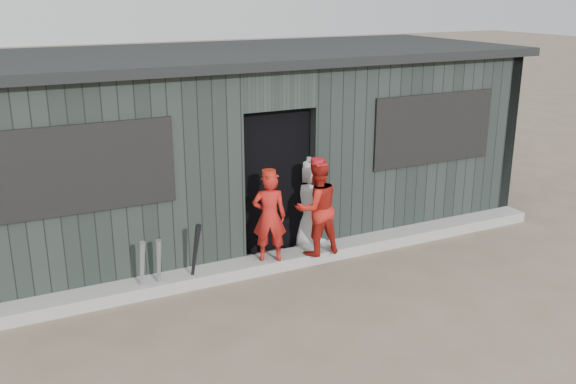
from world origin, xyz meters
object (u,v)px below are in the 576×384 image
bat_mid (159,267)px  player_red_left (269,217)px  bat_left (142,269)px  bat_right (195,256)px  player_red_right (317,208)px  player_grey_back (310,204)px  dugout (236,142)px

bat_mid → player_red_left: size_ratio=0.60×
bat_mid → player_red_left: player_red_left is taller
bat_left → bat_right: bearing=-1.3°
bat_mid → player_red_right: size_ratio=0.56×
player_red_right → bat_left: bearing=-0.8°
bat_right → player_grey_back: (1.82, 0.49, 0.22)m
player_red_right → dugout: bearing=-79.4°
player_red_left → dugout: dugout is taller
bat_mid → player_red_right: bearing=-1.2°
bat_mid → dugout: 2.64m
player_red_left → bat_mid: bearing=23.8°
player_grey_back → bat_mid: bearing=28.2°
bat_right → player_red_right: player_red_right is taller
dugout → bat_left: bearing=-136.8°
bat_right → dugout: size_ratio=0.10×
player_red_left → player_red_right: bearing=-163.9°
player_red_left → dugout: size_ratio=0.14×
bat_right → player_red_left: 1.05m
bat_left → player_grey_back: (2.45, 0.48, 0.28)m
player_red_right → dugout: size_ratio=0.15×
bat_right → player_red_right: bearing=-0.1°
player_grey_back → dugout: (-0.53, 1.32, 0.64)m
player_red_left → player_grey_back: player_red_left is taller
dugout → player_red_right: bearing=-79.0°
bat_left → player_red_right: (2.27, -0.02, 0.40)m
bat_left → bat_mid: bearing=7.8°
dugout → bat_right: bearing=-125.3°
bat_mid → player_red_left: bearing=1.2°
bat_mid → bat_left: bearing=-172.2°
bat_right → player_red_left: (1.01, 0.07, 0.30)m
bat_left → player_red_left: 1.68m
player_red_right → player_grey_back: size_ratio=0.96×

